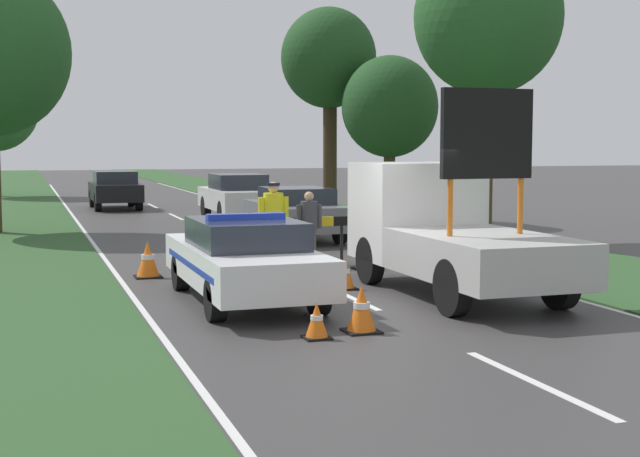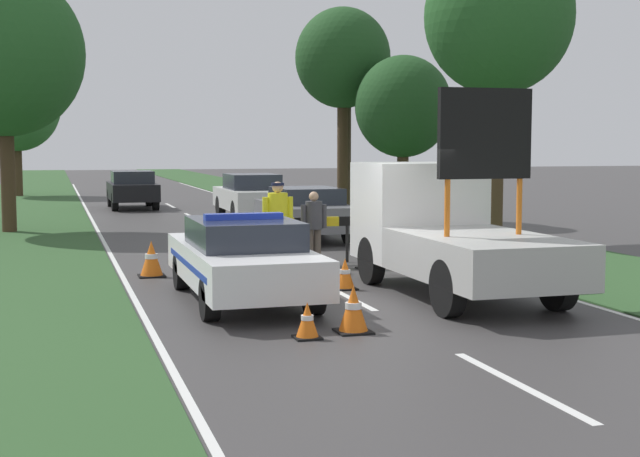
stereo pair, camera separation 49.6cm
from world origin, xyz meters
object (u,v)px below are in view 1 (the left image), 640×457
Objects in this scene: police_car at (244,258)px; traffic_cone_behind_barrier at (317,321)px; road_barrier at (289,226)px; traffic_cone_centre_front at (365,254)px; police_officer at (273,217)px; pedestrian_civilian at (309,222)px; work_truck at (445,229)px; traffic_cone_near_police at (362,309)px; queued_car_suv_grey at (295,212)px; traffic_cone_near_truck at (345,274)px; roadside_tree_mid_left at (488,18)px; roadside_tree_near_right at (329,59)px; queued_car_van_white at (237,196)px; roadside_tree_far_left at (390,107)px; traffic_cone_lane_edge at (148,260)px; queued_car_sedan_black at (115,189)px; utility_pole at (334,120)px.

police_car is 3.09m from traffic_cone_behind_barrier.
road_barrier is 4.63× the size of traffic_cone_centre_front.
pedestrian_civilian is (0.83, 0.19, -0.15)m from police_officer.
work_truck is 3.89m from traffic_cone_near_police.
police_car is 9.70m from queued_car_suv_grey.
road_barrier reaches higher than traffic_cone_centre_front.
work_truck is at bearing -84.28° from traffic_cone_centre_front.
traffic_cone_near_police is at bearing 15.25° from traffic_cone_behind_barrier.
traffic_cone_near_truck is 10.50m from roadside_tree_mid_left.
pedestrian_civilian is 13.05m from roadside_tree_near_right.
queued_car_van_white reaches higher than traffic_cone_near_truck.
work_truck is 8.05× the size of traffic_cone_near_police.
queued_car_suv_grey is at bearing -96.03° from police_officer.
traffic_cone_near_police is 0.14× the size of queued_car_van_white.
pedestrian_civilian is 0.29× the size of roadside_tree_far_left.
traffic_cone_centre_front is 4.43m from traffic_cone_lane_edge.
roadside_tree_near_right is at bearing 63.96° from police_car.
queued_car_sedan_black is 0.53× the size of roadside_tree_mid_left.
pedestrian_civilian is at bearing 138.96° from traffic_cone_centre_front.
queued_car_van_white is at bearing 84.05° from traffic_cone_near_truck.
traffic_cone_lane_edge is 13.69m from roadside_tree_far_left.
roadside_tree_near_right is (3.09, 6.19, 4.74)m from queued_car_suv_grey.
queued_car_sedan_black reaches higher than road_barrier.
queued_car_suv_grey is at bearing 50.56° from traffic_cone_lane_edge.
traffic_cone_lane_edge is at bearing 50.56° from queued_car_suv_grey.
traffic_cone_near_truck is 21.82m from queued_car_sedan_black.
pedestrian_civilian is 3.23× the size of traffic_cone_behind_barrier.
queued_car_sedan_black is 0.58× the size of roadside_tree_near_right.
pedestrian_civilian is at bearing 96.76° from queued_car_sedan_black.
work_truck is 22.75m from queued_car_sedan_black.
roadside_tree_mid_left is (8.04, 10.00, 5.62)m from traffic_cone_behind_barrier.
road_barrier is at bearing -114.01° from utility_pole.
queued_car_sedan_black is (-3.50, 13.39, 0.05)m from queued_car_suv_grey.
traffic_cone_near_truck is at bearing 84.05° from queued_car_van_white.
queued_car_suv_grey is at bearing 104.63° from queued_car_sedan_black.
work_truck is 1.15× the size of queued_car_van_white.
pedestrian_civilian reaches higher than traffic_cone_lane_edge.
queued_car_sedan_black reaches higher than traffic_cone_lane_edge.
traffic_cone_near_police is at bearing -70.91° from traffic_cone_lane_edge.
traffic_cone_lane_edge is at bearing -161.78° from road_barrier.
police_car reaches higher than queued_car_suv_grey.
queued_car_van_white is at bearing -93.10° from work_truck.
traffic_cone_behind_barrier is at bearing 79.92° from queued_car_van_white.
police_officer is 0.25× the size of roadside_tree_near_right.
pedestrian_civilian is at bearing 84.09° from queued_car_van_white.
police_officer is 11.60m from roadside_tree_far_left.
traffic_cone_near_police is at bearing -73.70° from police_car.
work_truck is 10.73× the size of traffic_cone_behind_barrier.
roadside_tree_near_right is (3.16, -0.38, 4.66)m from queued_car_van_white.
traffic_cone_near_truck is 15.01m from queued_car_van_white.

